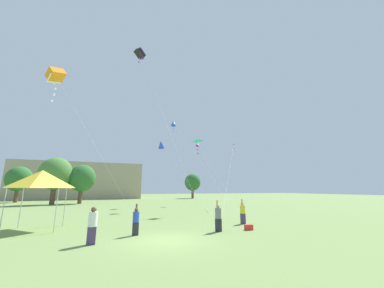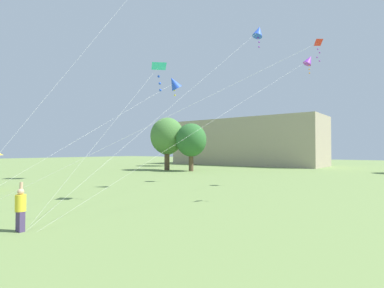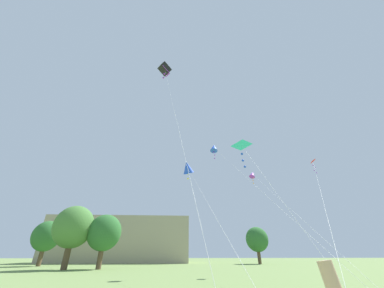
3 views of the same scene
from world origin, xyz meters
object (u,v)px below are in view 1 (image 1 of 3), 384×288
object	(u,v)px
person_white_shirt	(92,224)
kite_blue_diamond_6	(161,145)
kite_red_delta_2	(234,146)
kite_black_box_4	(140,54)
kite_blue_diamond_3	(174,123)
person_grey_shirt	(218,216)
person_yellow_shirt	(243,212)
festival_tent	(42,179)
kite_orange_box_1	(56,76)
kite_purple_diamond_5	(198,144)
person_blue_shirt	(136,220)
kite_cyan_delta_0	(198,141)
cooler_box	(249,227)

from	to	relation	value
person_white_shirt	kite_blue_diamond_6	size ratio (longest dim) A/B	0.11
kite_red_delta_2	kite_black_box_4	distance (m)	22.44
kite_black_box_4	kite_blue_diamond_3	bearing A→B (deg)	25.48
person_grey_shirt	person_white_shirt	size ratio (longest dim) A/B	1.09
person_yellow_shirt	kite_red_delta_2	xyz separation A→B (m)	(7.43, 13.11, 8.44)
kite_red_delta_2	festival_tent	bearing A→B (deg)	-154.60
person_white_shirt	kite_orange_box_1	world-z (taller)	kite_orange_box_1
kite_orange_box_1	kite_purple_diamond_5	world-z (taller)	kite_purple_diamond_5
person_yellow_shirt	person_grey_shirt	bearing A→B (deg)	12.77
kite_blue_diamond_6	person_yellow_shirt	bearing A→B (deg)	-73.86
kite_black_box_4	kite_purple_diamond_5	size ratio (longest dim) A/B	1.21
person_grey_shirt	person_blue_shirt	size ratio (longest dim) A/B	1.09
kite_purple_diamond_5	person_grey_shirt	bearing A→B (deg)	-108.84
person_white_shirt	kite_red_delta_2	distance (m)	25.77
kite_cyan_delta_0	kite_purple_diamond_5	size ratio (longest dim) A/B	0.40
person_white_shirt	kite_black_box_4	bearing A→B (deg)	52.11
kite_purple_diamond_5	kite_blue_diamond_6	distance (m)	12.00
kite_red_delta_2	person_blue_shirt	bearing A→B (deg)	-137.68
person_white_shirt	kite_red_delta_2	bearing A→B (deg)	13.14
festival_tent	person_white_shirt	xyz separation A→B (m)	(3.91, -5.50, -2.43)
person_white_shirt	person_blue_shirt	bearing A→B (deg)	4.46
kite_red_delta_2	kite_purple_diamond_5	size ratio (longest dim) A/B	0.72
festival_tent	person_white_shirt	world-z (taller)	festival_tent
person_grey_shirt	kite_orange_box_1	bearing A→B (deg)	11.02
person_yellow_shirt	kite_cyan_delta_0	distance (m)	11.28
person_grey_shirt	kite_purple_diamond_5	distance (m)	27.06
cooler_box	person_white_shirt	size ratio (longest dim) A/B	0.28
kite_blue_diamond_3	person_white_shirt	bearing A→B (deg)	-113.69
kite_red_delta_2	kite_cyan_delta_0	bearing A→B (deg)	-149.40
person_grey_shirt	kite_blue_diamond_3	world-z (taller)	kite_blue_diamond_3
person_blue_shirt	kite_purple_diamond_5	distance (m)	28.54
cooler_box	kite_blue_diamond_3	xyz separation A→B (m)	(1.07, 24.13, 14.69)
person_white_shirt	kite_purple_diamond_5	distance (m)	30.83
person_blue_shirt	kite_blue_diamond_6	distance (m)	17.75
person_grey_shirt	cooler_box	bearing A→B (deg)	-157.12
kite_blue_diamond_3	kite_black_box_4	bearing A→B (deg)	-154.52
kite_blue_diamond_6	kite_black_box_4	bearing A→B (deg)	124.89
kite_blue_diamond_3	cooler_box	bearing A→B (deg)	-92.54
cooler_box	person_grey_shirt	xyz separation A→B (m)	(-2.20, 0.20, 0.79)
person_blue_shirt	kite_orange_box_1	world-z (taller)	kite_orange_box_1
festival_tent	kite_purple_diamond_5	bearing A→B (deg)	44.19
person_grey_shirt	kite_cyan_delta_0	bearing A→B (deg)	-76.53
kite_orange_box_1	kite_blue_diamond_3	xyz separation A→B (m)	(14.48, 20.47, 4.00)
person_yellow_shirt	person_blue_shirt	bearing A→B (deg)	-10.50
kite_red_delta_2	kite_blue_diamond_3	size ratio (longest dim) A/B	0.70
kite_red_delta_2	kite_purple_diamond_5	bearing A→B (deg)	107.29
person_white_shirt	kite_purple_diamond_5	xyz separation A→B (m)	(15.68, 24.55, 10.10)
kite_cyan_delta_0	kite_blue_diamond_3	bearing A→B (deg)	87.80
person_white_shirt	kite_blue_diamond_3	world-z (taller)	kite_blue_diamond_3
cooler_box	person_white_shirt	world-z (taller)	person_white_shirt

